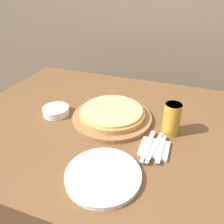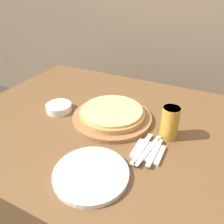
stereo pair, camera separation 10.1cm
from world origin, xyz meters
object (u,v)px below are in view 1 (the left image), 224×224
Objects in this scene: pizza_on_board at (112,115)px; dinner_plate at (103,175)px; dinner_knife at (155,147)px; beer_glass at (172,118)px; spoon at (161,148)px; fork at (148,145)px; side_bowl at (56,111)px.

pizza_on_board is 1.44× the size of dinner_plate.
pizza_on_board is 1.88× the size of dinner_knife.
beer_glass is 0.15m from dinner_knife.
dinner_knife is (-0.04, -0.13, -0.06)m from beer_glass.
spoon is at bearing -97.53° from beer_glass.
dinner_plate is at bearing -119.12° from beer_glass.
pizza_on_board reaches higher than dinner_knife.
spoon is at bearing 0.00° from fork.
fork is (0.48, -0.10, -0.00)m from side_bowl.
beer_glass is 0.37m from dinner_plate.
side_bowl is (-0.54, -0.03, -0.06)m from beer_glass.
spoon is (0.16, 0.19, 0.01)m from dinner_plate.
dinner_plate is (-0.18, -0.32, -0.07)m from beer_glass.
spoon is (0.02, 0.00, 0.00)m from dinner_knife.
side_bowl is 0.54m from spoon.
dinner_plate is 0.24m from dinner_knife.
dinner_knife is at bearing 180.00° from spoon.
side_bowl reaches higher than dinner_plate.
fork is 1.18× the size of spoon.
pizza_on_board is at bearing 143.74° from fork.
pizza_on_board is 0.28m from beer_glass.
beer_glass reaches higher than pizza_on_board.
dinner_knife is at bearing 54.71° from dinner_plate.
dinner_plate is 0.22m from fork.
dinner_knife is at bearing 0.00° from fork.
beer_glass is at bearing 2.78° from side_bowl.
fork is (0.11, 0.19, 0.01)m from dinner_plate.
beer_glass is at bearing 62.34° from fork.
dinner_knife is (0.50, -0.10, -0.00)m from side_bowl.
beer_glass is 0.14m from spoon.
pizza_on_board is 0.27m from dinner_knife.
dinner_knife is (0.02, 0.00, 0.00)m from fork.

